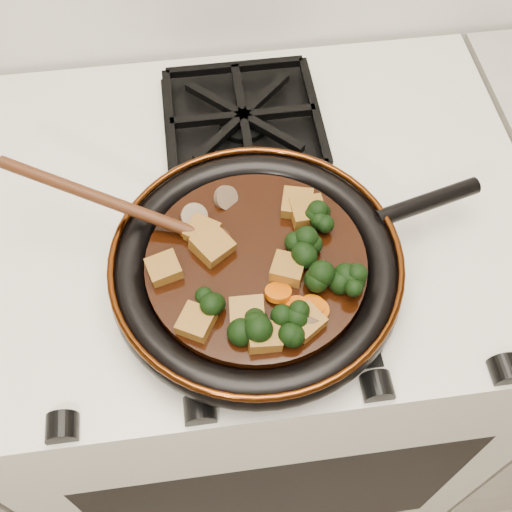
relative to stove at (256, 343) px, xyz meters
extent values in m
cube|color=silver|center=(0.00, 0.00, 0.00)|extent=(0.76, 0.60, 0.90)
cylinder|color=black|center=(-0.02, -0.13, 0.48)|extent=(0.32, 0.32, 0.01)
torus|color=black|center=(-0.02, -0.13, 0.49)|extent=(0.35, 0.35, 0.04)
torus|color=#4A210A|center=(-0.02, -0.13, 0.51)|extent=(0.35, 0.35, 0.01)
cylinder|color=black|center=(0.21, -0.07, 0.51)|extent=(0.14, 0.06, 0.02)
cylinder|color=black|center=(-0.02, -0.13, 0.50)|extent=(0.26, 0.26, 0.02)
cube|color=brown|center=(-0.12, -0.13, 0.52)|extent=(0.04, 0.04, 0.02)
cube|color=brown|center=(-0.07, -0.11, 0.52)|extent=(0.06, 0.06, 0.03)
cube|color=brown|center=(0.05, -0.07, 0.52)|extent=(0.04, 0.04, 0.02)
cube|color=brown|center=(0.03, -0.22, 0.52)|extent=(0.05, 0.05, 0.02)
cube|color=brown|center=(-0.08, -0.09, 0.52)|extent=(0.05, 0.05, 0.02)
cube|color=brown|center=(-0.04, -0.20, 0.52)|extent=(0.04, 0.04, 0.03)
cube|color=brown|center=(0.02, -0.15, 0.52)|extent=(0.05, 0.05, 0.02)
cube|color=brown|center=(0.04, -0.06, 0.52)|extent=(0.05, 0.05, 0.02)
cube|color=brown|center=(-0.02, -0.23, 0.52)|extent=(0.04, 0.03, 0.02)
cube|color=brown|center=(-0.09, -0.20, 0.52)|extent=(0.05, 0.05, 0.02)
cylinder|color=#C85105|center=(0.02, -0.20, 0.51)|extent=(0.03, 0.03, 0.02)
cylinder|color=#C85105|center=(0.04, -0.20, 0.51)|extent=(0.03, 0.03, 0.01)
cylinder|color=#C85105|center=(0.00, -0.18, 0.51)|extent=(0.03, 0.03, 0.02)
cylinder|color=#C85105|center=(-0.09, -0.07, 0.51)|extent=(0.03, 0.03, 0.02)
cylinder|color=#C85105|center=(0.04, -0.20, 0.51)|extent=(0.03, 0.03, 0.01)
cylinder|color=brown|center=(-0.04, -0.04, 0.52)|extent=(0.04, 0.04, 0.03)
cylinder|color=brown|center=(0.03, -0.21, 0.52)|extent=(0.04, 0.04, 0.03)
cylinder|color=brown|center=(0.06, -0.07, 0.52)|extent=(0.04, 0.04, 0.02)
cylinder|color=brown|center=(-0.08, -0.06, 0.52)|extent=(0.04, 0.04, 0.02)
ellipsoid|color=#47220F|center=(-0.07, -0.09, 0.51)|extent=(0.07, 0.06, 0.02)
cylinder|color=#47220F|center=(-0.18, -0.04, 0.54)|extent=(0.02, 0.02, 0.26)
camera|label=1|loc=(-0.07, -0.52, 1.14)|focal=45.00mm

